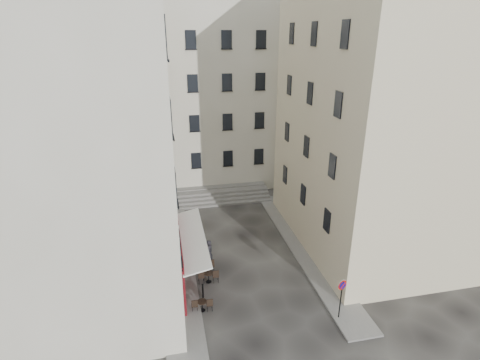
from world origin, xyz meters
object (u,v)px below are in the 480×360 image
object	(u,v)px
no_parking_sign	(342,292)
bistro_table_a	(202,305)
pedestrian	(208,253)
bistro_table_b	(208,276)

from	to	relation	value
no_parking_sign	bistro_table_a	xyz separation A→B (m)	(-7.21, 2.19, -1.37)
no_parking_sign	pedestrian	world-z (taller)	no_parking_sign
bistro_table_a	no_parking_sign	bearing A→B (deg)	-16.92
pedestrian	bistro_table_b	bearing A→B (deg)	50.26
no_parking_sign	pedestrian	size ratio (longest dim) A/B	1.32
bistro_table_b	pedestrian	distance (m)	1.90
no_parking_sign	bistro_table_b	world-z (taller)	no_parking_sign
bistro_table_a	pedestrian	bearing A→B (deg)	77.75
bistro_table_a	pedestrian	xyz separation A→B (m)	(0.94, 4.31, 0.53)
bistro_table_a	pedestrian	world-z (taller)	pedestrian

